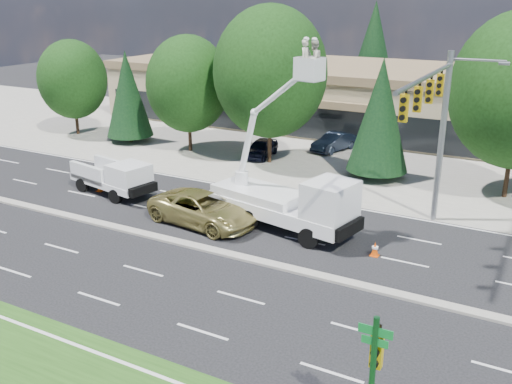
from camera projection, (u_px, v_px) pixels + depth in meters
The scene contains 23 objects.
ground at pixel (185, 245), 27.95m from camera, with size 140.00×140.00×0.00m, color black.
concrete_apron at pixel (333, 151), 44.57m from camera, with size 140.00×22.00×0.01m, color gray.
road_median at pixel (185, 244), 27.93m from camera, with size 120.00×0.55×0.12m, color gray.
strip_mall at pixel (374, 97), 51.94m from camera, with size 50.40×15.40×5.50m.
tree_front_a at pixel (73, 79), 48.75m from camera, with size 5.85×5.85×8.12m.
tree_front_b at pixel (128, 94), 46.30m from camera, with size 3.78×3.78×7.44m.
tree_front_c at pixel (188, 84), 43.21m from camera, with size 6.40×6.40×8.88m.
tree_front_d at pixel (270, 72), 39.63m from camera, with size 8.01×8.01×11.12m.
tree_front_e at pixel (380, 115), 36.78m from camera, with size 4.02×4.02×7.92m.
tree_back_a at pixel (261, 58), 69.52m from camera, with size 4.12×4.12×8.12m.
tree_back_b at pixel (373, 49), 62.71m from camera, with size 5.62×5.62×11.07m.
tree_back_c at pixel (509, 68), 56.83m from camera, with size 4.45×4.45×8.77m.
signal_mast at pixel (437, 117), 27.31m from camera, with size 2.76×10.16×9.00m.
street_sign_pole at pixel (374, 368), 14.77m from camera, with size 0.90×0.44×4.00m.
utility_pickup at pixel (116, 181), 34.66m from camera, with size 5.96×3.15×2.17m.
bucket_truck at pixel (289, 193), 28.99m from camera, with size 8.59×4.07×9.79m.
traffic_cone_a at pixel (100, 186), 35.47m from camera, with size 0.40×0.40×0.70m.
traffic_cone_b at pixel (185, 210), 31.53m from camera, with size 0.40×0.40×0.70m.
traffic_cone_c at pixel (210, 214), 30.97m from camera, with size 0.40×0.40×0.70m.
traffic_cone_d at pixel (375, 249), 26.65m from camera, with size 0.40×0.40×0.70m.
minivan at pixel (203, 209), 30.20m from camera, with size 2.84×6.15×1.71m, color #9F924D.
parked_car_west at pixel (261, 148), 42.92m from camera, with size 1.61×4.00×1.36m, color black.
parked_car_east at pixel (334, 142), 44.57m from camera, with size 1.50×4.29×1.41m, color black.
Camera 1 is at (15.24, -20.82, 11.59)m, focal length 40.00 mm.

